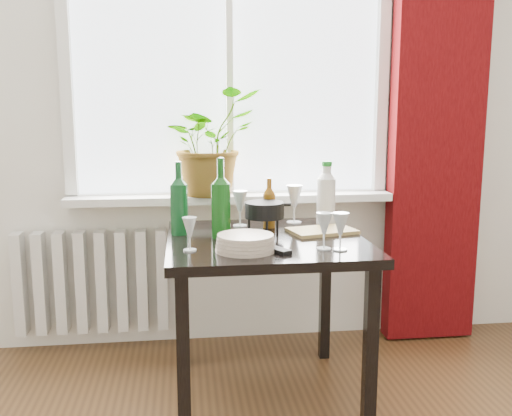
{
  "coord_description": "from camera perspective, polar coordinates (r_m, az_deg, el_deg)",
  "views": [
    {
      "loc": [
        -0.25,
        -0.85,
        1.3
      ],
      "look_at": [
        0.06,
        1.55,
        0.87
      ],
      "focal_mm": 40.0,
      "sensor_mm": 36.0,
      "label": 1
    }
  ],
  "objects": [
    {
      "name": "wine_bottle_left",
      "position": [
        2.55,
        -7.72,
        1.04
      ],
      "size": [
        0.09,
        0.09,
        0.33
      ],
      "primitive_type": null,
      "rotation": [
        0.0,
        0.0,
        0.2
      ],
      "color": "#0B3C19",
      "rests_on": "table"
    },
    {
      "name": "potted_plant",
      "position": [
        3.0,
        -4.66,
        6.57
      ],
      "size": [
        0.66,
        0.64,
        0.55
      ],
      "primitive_type": "imported",
      "rotation": [
        0.0,
        0.0,
        0.64
      ],
      "color": "#237E21",
      "rests_on": "windowsill"
    },
    {
      "name": "wineglass_front_left",
      "position": [
        2.26,
        -6.65,
        -2.58
      ],
      "size": [
        0.07,
        0.07,
        0.14
      ],
      "primitive_type": null,
      "rotation": [
        0.0,
        0.0,
        0.34
      ],
      "color": "silver",
      "rests_on": "table"
    },
    {
      "name": "window",
      "position": [
        3.09,
        -2.73,
        15.56
      ],
      "size": [
        1.72,
        0.08,
        1.62
      ],
      "color": "white",
      "rests_on": "ground"
    },
    {
      "name": "wineglass_back_left",
      "position": [
        2.71,
        -1.62,
        -0.02
      ],
      "size": [
        0.09,
        0.09,
        0.18
      ],
      "primitive_type": null,
      "rotation": [
        0.0,
        0.0,
        0.3
      ],
      "color": "silver",
      "rests_on": "table"
    },
    {
      "name": "windowsill",
      "position": [
        3.05,
        -2.51,
        1.03
      ],
      "size": [
        1.72,
        0.2,
        0.04
      ],
      "color": "silver",
      "rests_on": "ground"
    },
    {
      "name": "wineglass_front_right",
      "position": [
        2.28,
        6.83,
        -2.28
      ],
      "size": [
        0.08,
        0.08,
        0.15
      ],
      "primitive_type": null,
      "rotation": [
        0.0,
        0.0,
        -0.37
      ],
      "color": "silver",
      "rests_on": "table"
    },
    {
      "name": "cleaning_bottle",
      "position": [
        2.77,
        7.03,
        1.58
      ],
      "size": [
        0.11,
        0.11,
        0.31
      ],
      "primitive_type": null,
      "rotation": [
        0.0,
        0.0,
        -0.28
      ],
      "color": "silver",
      "rests_on": "table"
    },
    {
      "name": "tv_remote",
      "position": [
        2.25,
        1.89,
        -4.14
      ],
      "size": [
        0.12,
        0.16,
        0.02
      ],
      "primitive_type": "cube",
      "rotation": [
        0.0,
        0.0,
        0.54
      ],
      "color": "black",
      "rests_on": "table"
    },
    {
      "name": "wineglass_back_center",
      "position": [
        2.79,
        3.85,
        0.45
      ],
      "size": [
        0.11,
        0.11,
        0.19
      ],
      "primitive_type": null,
      "rotation": [
        0.0,
        0.0,
        -0.42
      ],
      "color": "silver",
      "rests_on": "table"
    },
    {
      "name": "curtain",
      "position": [
        3.27,
        17.72,
        9.47
      ],
      "size": [
        0.5,
        0.12,
        2.56
      ],
      "color": "#3C0507",
      "rests_on": "ground"
    },
    {
      "name": "radiator",
      "position": [
        3.2,
        -16.08,
        -7.08
      ],
      "size": [
        0.8,
        0.1,
        0.55
      ],
      "color": "silver",
      "rests_on": "ground"
    },
    {
      "name": "plate_stack",
      "position": [
        2.25,
        -1.06,
        -3.51
      ],
      "size": [
        0.25,
        0.25,
        0.06
      ],
      "primitive_type": "cylinder",
      "rotation": [
        0.0,
        0.0,
        -0.02
      ],
      "color": "#C1B2A0",
      "rests_on": "table"
    },
    {
      "name": "cutting_board",
      "position": [
        2.61,
        6.63,
        -2.28
      ],
      "size": [
        0.32,
        0.25,
        0.02
      ],
      "primitive_type": "cube",
      "rotation": [
        0.0,
        0.0,
        0.22
      ],
      "color": "#A18548",
      "rests_on": "table"
    },
    {
      "name": "table",
      "position": [
        2.51,
        0.96,
        -5.04
      ],
      "size": [
        0.85,
        0.85,
        0.74
      ],
      "color": "black",
      "rests_on": "ground"
    },
    {
      "name": "wine_bottle_right",
      "position": [
        2.46,
        -3.54,
        1.06
      ],
      "size": [
        0.1,
        0.1,
        0.36
      ],
      "primitive_type": null,
      "rotation": [
        0.0,
        0.0,
        0.26
      ],
      "color": "#0C3F0D",
      "rests_on": "table"
    },
    {
      "name": "wineglass_far_right",
      "position": [
        2.28,
        8.44,
        -2.3
      ],
      "size": [
        0.09,
        0.09,
        0.16
      ],
      "primitive_type": null,
      "rotation": [
        0.0,
        0.0,
        0.42
      ],
      "color": "silver",
      "rests_on": "table"
    },
    {
      "name": "fondue_pot",
      "position": [
        2.58,
        0.85,
        -0.92
      ],
      "size": [
        0.21,
        0.18,
        0.14
      ],
      "primitive_type": null,
      "rotation": [
        0.0,
        0.0,
        0.0
      ],
      "color": "black",
      "rests_on": "table"
    },
    {
      "name": "bottle_amber",
      "position": [
        2.68,
        1.32,
        0.53
      ],
      "size": [
        0.07,
        0.07,
        0.24
      ],
      "primitive_type": null,
      "rotation": [
        0.0,
        0.0,
        -0.18
      ],
      "color": "#683E0B",
      "rests_on": "table"
    }
  ]
}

